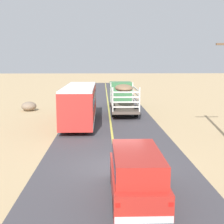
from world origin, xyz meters
TOP-DOWN VIEW (x-y plane):
  - ground_plane at (0.00, 0.00)m, footprint 240.00×240.00m
  - road_surface at (0.00, 0.00)m, footprint 8.00×120.00m
  - road_centre_line at (0.00, 0.00)m, footprint 0.16×117.60m
  - suv_near at (0.61, -3.51)m, footprint 1.90×4.62m
  - livestock_truck at (1.41, 18.21)m, footprint 2.53×9.70m
  - bus at (-2.61, 11.02)m, footprint 2.54×10.00m
  - boulder_near_shoulder at (-8.63, 17.83)m, footprint 1.58×1.71m

SIDE VIEW (x-z plane):
  - ground_plane at x=0.00m, z-range 0.00..0.00m
  - road_surface at x=0.00m, z-range 0.00..0.02m
  - road_centre_line at x=0.00m, z-range 0.02..0.02m
  - boulder_near_shoulder at x=-8.63m, z-range 0.00..0.99m
  - suv_near at x=0.61m, z-range 0.12..2.05m
  - bus at x=-2.61m, z-range 0.14..3.35m
  - livestock_truck at x=1.41m, z-range 0.28..3.30m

